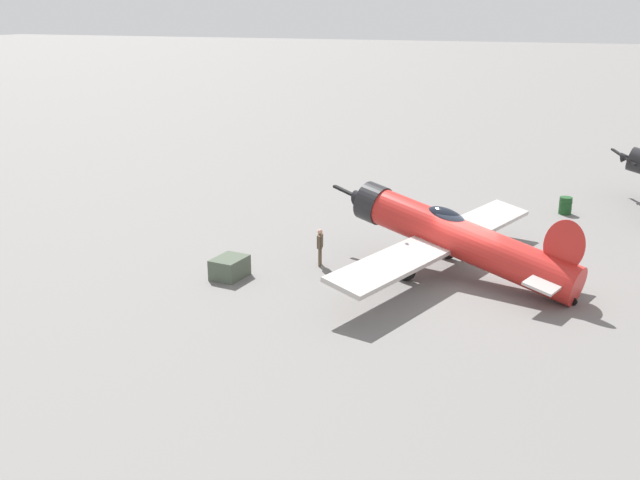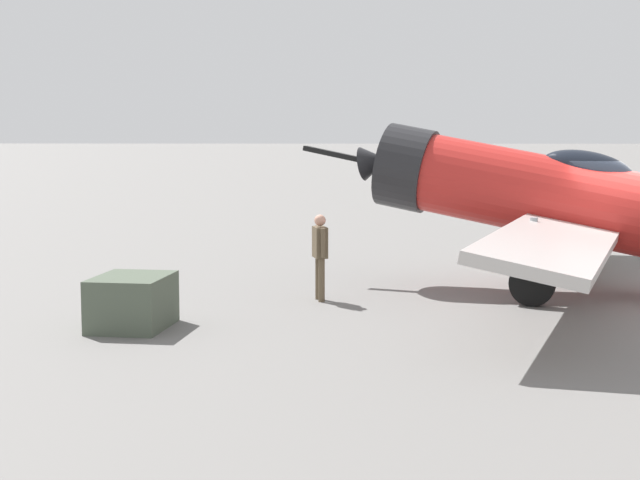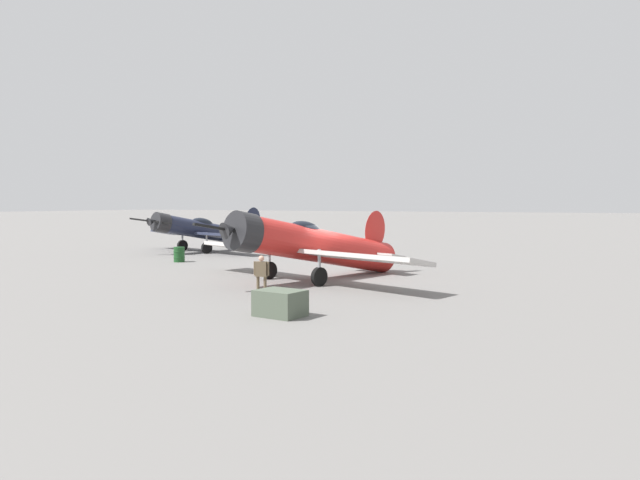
% 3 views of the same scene
% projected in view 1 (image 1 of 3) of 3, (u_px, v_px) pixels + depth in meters
% --- Properties ---
extents(ground_plane, '(400.00, 400.00, 0.00)m').
position_uv_depth(ground_plane, '(463.00, 278.00, 28.73)').
color(ground_plane, slate).
extents(airplane_foreground, '(10.86, 13.07, 3.26)m').
position_uv_depth(airplane_foreground, '(454.00, 237.00, 28.55)').
color(airplane_foreground, red).
rests_on(airplane_foreground, ground_plane).
extents(ground_crew_mechanic, '(0.30, 0.59, 1.56)m').
position_uv_depth(ground_crew_mechanic, '(320.00, 244.00, 29.84)').
color(ground_crew_mechanic, brown).
rests_on(ground_crew_mechanic, ground_plane).
extents(equipment_crate, '(1.25, 1.55, 0.82)m').
position_uv_depth(equipment_crate, '(230.00, 268.00, 28.67)').
color(equipment_crate, '#4C5647').
rests_on(equipment_crate, ground_plane).
extents(fuel_drum, '(0.68, 0.68, 0.89)m').
position_uv_depth(fuel_drum, '(565.00, 206.00, 37.43)').
color(fuel_drum, '#19471E').
rests_on(fuel_drum, ground_plane).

